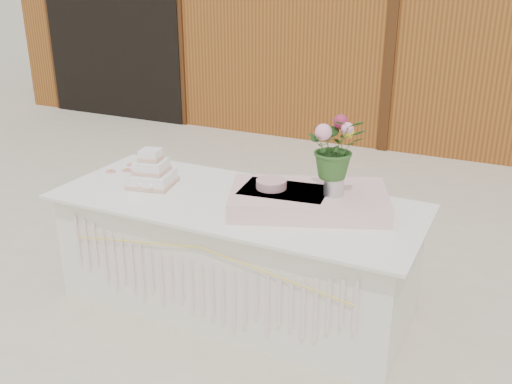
{
  "coord_description": "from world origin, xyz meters",
  "views": [
    {
      "loc": [
        1.61,
        -3.0,
        2.15
      ],
      "look_at": [
        0.0,
        0.3,
        0.72
      ],
      "focal_mm": 40.0,
      "sensor_mm": 36.0,
      "label": 1
    }
  ],
  "objects": [
    {
      "name": "loose_flowers",
      "position": [
        -1.04,
        0.13,
        0.78
      ],
      "size": [
        0.19,
        0.37,
        0.02
      ],
      "primitive_type": null,
      "rotation": [
        0.0,
        0.0,
        -0.12
      ],
      "color": "pink",
      "rests_on": "cake_table"
    },
    {
      "name": "flower_vase",
      "position": [
        0.63,
        0.06,
        0.97
      ],
      "size": [
        0.12,
        0.12,
        0.16
      ],
      "primitive_type": "cylinder",
      "color": "silver",
      "rests_on": "satin_runner"
    },
    {
      "name": "satin_runner",
      "position": [
        0.47,
        0.07,
        0.83
      ],
      "size": [
        1.09,
        0.87,
        0.12
      ],
      "primitive_type": "cube",
      "rotation": [
        0.0,
        0.0,
        0.37
      ],
      "color": "beige",
      "rests_on": "cake_table"
    },
    {
      "name": "barn",
      "position": [
        -0.01,
        5.99,
        1.68
      ],
      "size": [
        12.6,
        4.6,
        3.3
      ],
      "color": "brown",
      "rests_on": "ground"
    },
    {
      "name": "pink_cake_stand",
      "position": [
        0.25,
        0.01,
        0.87
      ],
      "size": [
        0.24,
        0.24,
        0.17
      ],
      "color": "white",
      "rests_on": "cake_table"
    },
    {
      "name": "cake_table",
      "position": [
        0.0,
        -0.0,
        0.39
      ],
      "size": [
        2.4,
        1.0,
        0.77
      ],
      "color": "white",
      "rests_on": "ground"
    },
    {
      "name": "bouquet",
      "position": [
        0.63,
        0.06,
        1.24
      ],
      "size": [
        0.43,
        0.41,
        0.38
      ],
      "primitive_type": "imported",
      "rotation": [
        0.0,
        0.0,
        0.45
      ],
      "color": "#305B24",
      "rests_on": "flower_vase"
    },
    {
      "name": "ground",
      "position": [
        0.0,
        0.0,
        0.0
      ],
      "size": [
        80.0,
        80.0,
        0.0
      ],
      "primitive_type": "plane",
      "color": "beige",
      "rests_on": "ground"
    },
    {
      "name": "wedding_cake",
      "position": [
        -0.64,
        -0.01,
        0.86
      ],
      "size": [
        0.34,
        0.34,
        0.26
      ],
      "rotation": [
        0.0,
        0.0,
        0.21
      ],
      "color": "white",
      "rests_on": "cake_table"
    }
  ]
}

